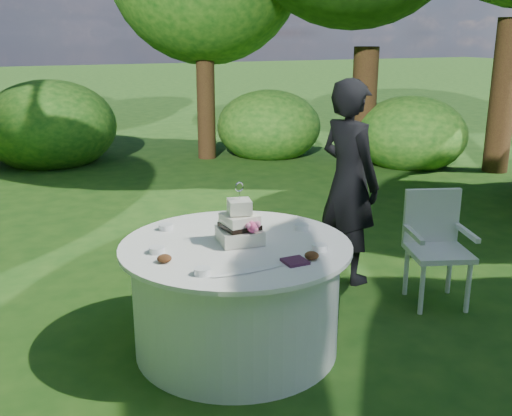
# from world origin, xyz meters

# --- Properties ---
(ground) EXTENTS (80.00, 80.00, 0.00)m
(ground) POSITION_xyz_m (0.00, 0.00, 0.00)
(ground) COLOR #183E11
(ground) RESTS_ON ground
(napkins) EXTENTS (0.14, 0.14, 0.02)m
(napkins) POSITION_xyz_m (0.19, -0.47, 0.78)
(napkins) COLOR #491F3A
(napkins) RESTS_ON table
(feather_plume) EXTENTS (0.48, 0.07, 0.01)m
(feather_plume) POSITION_xyz_m (-0.13, -0.48, 0.78)
(feather_plume) COLOR white
(feather_plume) RESTS_ON table
(guest) EXTENTS (0.53, 0.71, 1.77)m
(guest) POSITION_xyz_m (1.38, 0.75, 0.89)
(guest) COLOR black
(guest) RESTS_ON ground
(table) EXTENTS (1.56, 1.56, 0.77)m
(table) POSITION_xyz_m (0.00, 0.00, 0.39)
(table) COLOR silver
(table) RESTS_ON ground
(cake) EXTENTS (0.31, 0.31, 0.42)m
(cake) POSITION_xyz_m (0.04, 0.01, 0.88)
(cake) COLOR silver
(cake) RESTS_ON table
(chair) EXTENTS (0.59, 0.59, 0.91)m
(chair) POSITION_xyz_m (1.78, 0.05, 0.52)
(chair) COLOR silver
(chair) RESTS_ON ground
(votives) EXTENTS (1.17, 0.99, 0.04)m
(votives) POSITION_xyz_m (-0.05, -0.03, 0.79)
(votives) COLOR white
(votives) RESTS_ON table
(petal_cups) EXTENTS (0.94, 0.43, 0.05)m
(petal_cups) POSITION_xyz_m (-0.11, -0.30, 0.79)
(petal_cups) COLOR #562D16
(petal_cups) RESTS_ON table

